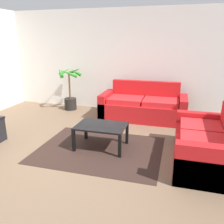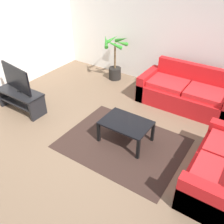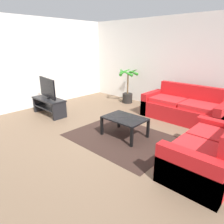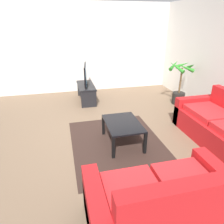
% 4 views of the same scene
% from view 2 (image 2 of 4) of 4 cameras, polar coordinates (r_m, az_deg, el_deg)
% --- Properties ---
extents(ground_plane, '(6.60, 6.60, 0.00)m').
position_cam_2_polar(ground_plane, '(4.66, -5.01, -7.27)').
color(ground_plane, brown).
extents(wall_back, '(6.00, 0.06, 2.70)m').
position_cam_2_polar(wall_back, '(6.36, 12.01, 17.59)').
color(wall_back, silver).
rests_on(wall_back, ground).
extents(couch_main, '(2.07, 0.90, 0.90)m').
position_cam_2_polar(couch_main, '(5.83, 16.83, 4.08)').
color(couch_main, red).
rests_on(couch_main, ground).
extents(tv_stand, '(1.10, 0.45, 0.47)m').
position_cam_2_polar(tv_stand, '(5.77, -20.40, 3.10)').
color(tv_stand, black).
rests_on(tv_stand, ground).
extents(tv, '(0.95, 0.18, 0.58)m').
position_cam_2_polar(tv, '(5.56, -21.32, 7.26)').
color(tv, black).
rests_on(tv, tv_stand).
extents(coffee_table, '(0.88, 0.62, 0.43)m').
position_cam_2_polar(coffee_table, '(4.48, 3.27, -2.96)').
color(coffee_table, black).
rests_on(coffee_table, ground).
extents(area_rug, '(2.20, 1.70, 0.01)m').
position_cam_2_polar(area_rug, '(4.65, 2.48, -7.25)').
color(area_rug, black).
rests_on(area_rug, ground).
extents(potted_palm, '(0.70, 0.69, 1.19)m').
position_cam_2_polar(potted_palm, '(6.73, 0.67, 11.58)').
color(potted_palm, black).
rests_on(potted_palm, ground).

